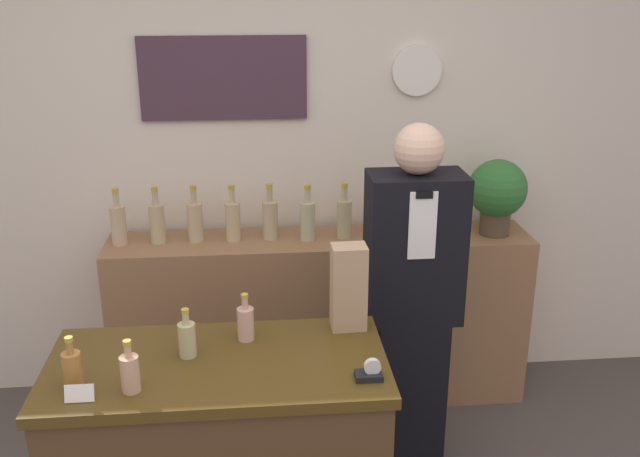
% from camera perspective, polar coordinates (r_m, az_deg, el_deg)
% --- Properties ---
extents(back_wall, '(5.20, 0.09, 2.70)m').
position_cam_1_polar(back_wall, '(3.77, -3.27, 6.59)').
color(back_wall, beige).
rests_on(back_wall, ground_plane).
extents(back_shelf, '(2.18, 0.38, 0.93)m').
position_cam_1_polar(back_shelf, '(3.85, 0.04, -7.24)').
color(back_shelf, '#8E6642').
rests_on(back_shelf, ground_plane).
extents(shopkeeper, '(0.41, 0.26, 1.63)m').
position_cam_1_polar(shopkeeper, '(3.22, 7.34, -6.09)').
color(shopkeeper, black).
rests_on(shopkeeper, ground_plane).
extents(potted_plant, '(0.30, 0.30, 0.40)m').
position_cam_1_polar(potted_plant, '(3.76, 14.00, 2.86)').
color(potted_plant, '#4C3D2D').
rests_on(potted_plant, back_shelf).
extents(paper_bag, '(0.13, 0.10, 0.33)m').
position_cam_1_polar(paper_bag, '(2.64, 2.30, -4.72)').
color(paper_bag, tan).
rests_on(paper_bag, display_counter).
extents(tape_dispenser, '(0.09, 0.06, 0.07)m').
position_cam_1_polar(tape_dispenser, '(2.39, 4.01, -11.43)').
color(tape_dispenser, black).
rests_on(tape_dispenser, display_counter).
extents(price_card_left, '(0.09, 0.02, 0.06)m').
position_cam_1_polar(price_card_left, '(2.39, -18.70, -12.39)').
color(price_card_left, white).
rests_on(price_card_left, display_counter).
extents(counter_bottle_0, '(0.06, 0.06, 0.18)m').
position_cam_1_polar(counter_bottle_0, '(2.45, -19.19, -10.54)').
color(counter_bottle_0, '#A66E31').
rests_on(counter_bottle_0, display_counter).
extents(counter_bottle_1, '(0.06, 0.06, 0.18)m').
position_cam_1_polar(counter_bottle_1, '(2.37, -14.96, -11.04)').
color(counter_bottle_1, tan).
rests_on(counter_bottle_1, display_counter).
extents(counter_bottle_2, '(0.06, 0.06, 0.18)m').
position_cam_1_polar(counter_bottle_2, '(2.53, -10.59, -8.64)').
color(counter_bottle_2, tan).
rests_on(counter_bottle_2, display_counter).
extents(counter_bottle_3, '(0.06, 0.06, 0.18)m').
position_cam_1_polar(counter_bottle_3, '(2.61, -5.97, -7.49)').
color(counter_bottle_3, tan).
rests_on(counter_bottle_3, display_counter).
extents(shelf_bottle_0, '(0.08, 0.08, 0.29)m').
position_cam_1_polar(shelf_bottle_0, '(3.68, -15.83, 0.39)').
color(shelf_bottle_0, tan).
rests_on(shelf_bottle_0, back_shelf).
extents(shelf_bottle_1, '(0.08, 0.08, 0.29)m').
position_cam_1_polar(shelf_bottle_1, '(3.66, -12.90, 0.53)').
color(shelf_bottle_1, tan).
rests_on(shelf_bottle_1, back_shelf).
extents(shelf_bottle_2, '(0.08, 0.08, 0.29)m').
position_cam_1_polar(shelf_bottle_2, '(3.64, -9.96, 0.63)').
color(shelf_bottle_2, tan).
rests_on(shelf_bottle_2, back_shelf).
extents(shelf_bottle_3, '(0.08, 0.08, 0.29)m').
position_cam_1_polar(shelf_bottle_3, '(3.63, -6.99, 0.71)').
color(shelf_bottle_3, tan).
rests_on(shelf_bottle_3, back_shelf).
extents(shelf_bottle_4, '(0.08, 0.08, 0.29)m').
position_cam_1_polar(shelf_bottle_4, '(3.63, -4.01, 0.82)').
color(shelf_bottle_4, tan).
rests_on(shelf_bottle_4, back_shelf).
extents(shelf_bottle_5, '(0.08, 0.08, 0.29)m').
position_cam_1_polar(shelf_bottle_5, '(3.60, -0.99, 0.74)').
color(shelf_bottle_5, '#B2AE86').
rests_on(shelf_bottle_5, back_shelf).
extents(shelf_bottle_6, '(0.08, 0.08, 0.29)m').
position_cam_1_polar(shelf_bottle_6, '(3.64, 1.95, 0.91)').
color(shelf_bottle_6, tan).
rests_on(shelf_bottle_6, back_shelf).
extents(shelf_bottle_7, '(0.08, 0.08, 0.29)m').
position_cam_1_polar(shelf_bottle_7, '(3.66, 4.88, 1.00)').
color(shelf_bottle_7, tan).
rests_on(shelf_bottle_7, back_shelf).
extents(shelf_bottle_8, '(0.08, 0.08, 0.29)m').
position_cam_1_polar(shelf_bottle_8, '(3.70, 7.76, 1.08)').
color(shelf_bottle_8, tan).
rests_on(shelf_bottle_8, back_shelf).
extents(shelf_bottle_9, '(0.08, 0.08, 0.29)m').
position_cam_1_polar(shelf_bottle_9, '(3.76, 10.54, 1.20)').
color(shelf_bottle_9, tan).
rests_on(shelf_bottle_9, back_shelf).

